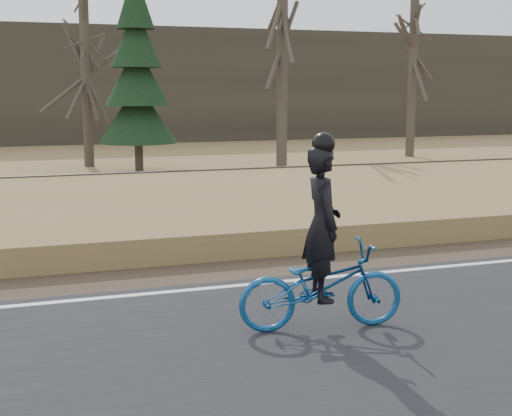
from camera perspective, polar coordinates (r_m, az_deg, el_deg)
name	(u,v)px	position (r m, az deg, el deg)	size (l,w,h in m)	color
embankment	(435,208)	(15.98, 14.12, -0.03)	(120.00, 5.00, 0.44)	olive
ballast	(356,186)	(19.24, 8.00, 1.75)	(120.00, 3.00, 0.45)	slate
railroad	(356,175)	(19.20, 8.02, 2.65)	(120.00, 2.40, 0.29)	black
treeline_backdrop	(176,85)	(39.96, -6.41, 9.73)	(120.00, 4.00, 6.00)	#383328
cyclist	(322,268)	(8.14, 5.26, -4.83)	(1.98, 0.91, 2.25)	navy
bare_tree_left	(86,69)	(26.62, -13.46, 10.74)	(0.36, 0.36, 6.97)	#453D33
bare_tree_near_left	(282,69)	(24.01, 2.10, 11.03)	(0.36, 0.36, 6.87)	#453D33
bare_tree_center	(413,69)	(30.55, 12.41, 10.82)	(0.36, 0.36, 7.23)	#453D33
conifer	(137,77)	(24.19, -9.51, 10.26)	(2.60, 2.60, 6.69)	#453D33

